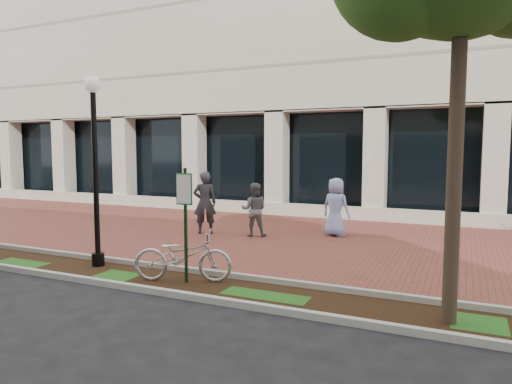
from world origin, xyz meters
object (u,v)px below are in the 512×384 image
at_px(parking_sign, 185,210).
at_px(pedestrian_mid, 254,210).
at_px(pedestrian_right, 336,207).
at_px(pedestrian_left, 205,203).
at_px(lamppost, 95,161).
at_px(locked_bicycle, 183,256).

bearing_deg(parking_sign, pedestrian_mid, 93.62).
height_order(parking_sign, pedestrian_right, parking_sign).
distance_m(pedestrian_mid, pedestrian_right, 2.49).
relative_size(pedestrian_left, pedestrian_mid, 1.20).
bearing_deg(pedestrian_mid, parking_sign, 80.84).
height_order(lamppost, locked_bicycle, lamppost).
bearing_deg(locked_bicycle, pedestrian_mid, -11.74).
bearing_deg(lamppost, parking_sign, -6.70).
xyz_separation_m(parking_sign, pedestrian_left, (-2.46, 4.82, -0.48)).
height_order(locked_bicycle, pedestrian_left, pedestrian_left).
xyz_separation_m(locked_bicycle, pedestrian_right, (1.52, 6.04, 0.38)).
xyz_separation_m(pedestrian_left, pedestrian_right, (3.85, 1.30, -0.09)).
bearing_deg(pedestrian_right, locked_bicycle, 89.75).
bearing_deg(lamppost, locked_bicycle, -5.14).
height_order(lamppost, pedestrian_right, lamppost).
distance_m(lamppost, locked_bicycle, 3.08).
relative_size(parking_sign, pedestrian_left, 1.16).
bearing_deg(pedestrian_left, parking_sign, 85.16).
xyz_separation_m(parking_sign, locked_bicycle, (-0.12, 0.08, -0.94)).
bearing_deg(pedestrian_mid, pedestrian_left, -10.02).
bearing_deg(lamppost, pedestrian_right, 55.79).
xyz_separation_m(lamppost, locked_bicycle, (2.44, -0.22, -1.87)).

